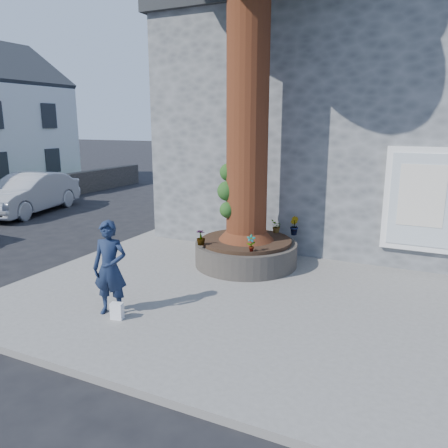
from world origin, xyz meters
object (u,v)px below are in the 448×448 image
at_px(woman, 245,211).
at_px(car_silver, 29,193).
at_px(man, 110,268).
at_px(planter, 246,252).

bearing_deg(woman, car_silver, -154.01).
relative_size(man, woman, 0.84).
bearing_deg(man, planter, 57.96).
bearing_deg(planter, car_silver, 165.73).
relative_size(planter, woman, 1.21).
distance_m(planter, woman, 1.64).
height_order(woman, car_silver, woman).
xyz_separation_m(planter, car_silver, (-9.70, 2.47, 0.32)).
distance_m(man, woman, 4.78).
bearing_deg(woman, planter, -33.33).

